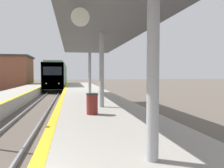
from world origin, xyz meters
The scene contains 4 objects.
train centered at (0.00, 35.11, 2.22)m, with size 2.88×18.70×4.37m.
station_canopy centered at (3.81, 8.07, 4.68)m, with size 4.12×20.96×3.94m.
trash_bin centered at (3.14, 6.12, 1.35)m, with size 0.49×0.49×0.87m.
station_building centered at (-9.76, 38.75, 2.92)m, with size 10.19×7.51×5.81m.
Camera 1 is at (2.28, -2.84, 2.58)m, focal length 35.00 mm.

